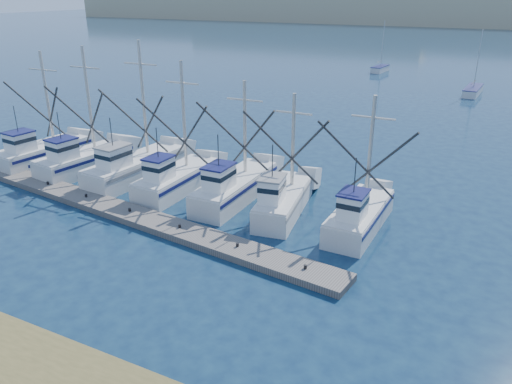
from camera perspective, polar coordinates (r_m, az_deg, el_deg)
ground at (r=22.11m, az=-7.87°, el=-13.46°), size 500.00×500.00×0.00m
floating_dock at (r=31.10m, az=-14.20°, el=-2.46°), size 28.54×5.46×0.38m
dune_ridge at (r=224.97m, az=25.17°, el=18.28°), size 360.00×60.00×10.00m
trawler_fleet at (r=34.72m, az=-10.44°, el=1.84°), size 28.35×8.58×9.61m
sailboat_near at (r=72.05m, az=23.54°, el=10.57°), size 2.07×6.76×8.10m
sailboat_far at (r=87.43m, az=13.99°, el=13.50°), size 2.05×4.98×8.10m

